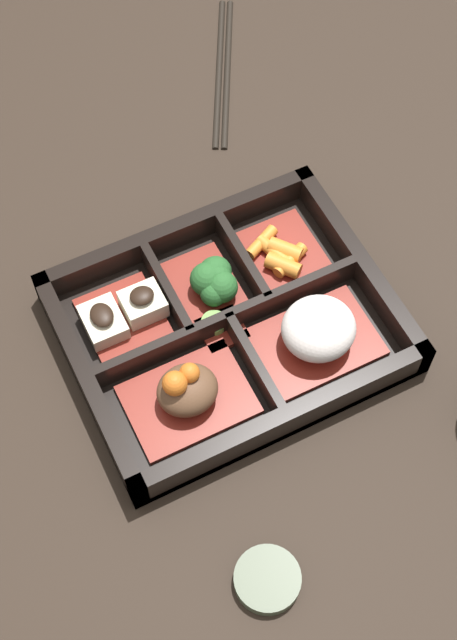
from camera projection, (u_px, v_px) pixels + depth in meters
The scene contains 11 objects.
ground_plane at pixel (228, 334), 0.82m from camera, with size 3.00×3.00×0.00m, color black.
bento_base at pixel (228, 331), 0.81m from camera, with size 0.29×0.23×0.01m.
bento_rim at pixel (228, 321), 0.80m from camera, with size 0.29×0.23×0.04m.
bowl_rice at pixel (318, 331), 0.78m from camera, with size 0.11×0.08×0.05m.
bowl_stew at pixel (187, 392), 0.76m from camera, with size 0.11×0.08×0.05m.
bowl_carrots at pixel (282, 254), 0.84m from camera, with size 0.07×0.08×0.02m.
bowl_greens at pixel (214, 280), 0.81m from camera, with size 0.06×0.08×0.04m.
bowl_tofu at pixel (124, 314), 0.80m from camera, with size 0.07×0.08×0.03m.
bowl_pickles at pixel (219, 327), 0.80m from camera, with size 0.04×0.04×0.01m.
chopsticks at pixel (223, 70), 0.98m from camera, with size 0.12×0.20×0.01m.
sauce_dish at pixel (267, 579), 0.70m from camera, with size 0.05×0.05×0.01m.
Camera 1 is at (0.18, 0.35, 0.71)m, focal length 50.00 mm.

